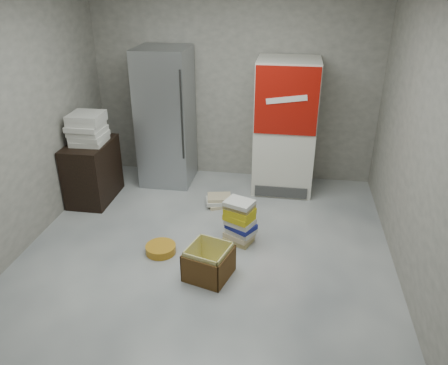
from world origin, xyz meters
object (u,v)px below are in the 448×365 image
object	(u,v)px
steel_fridge	(166,118)
wood_shelf	(93,171)
phonebook_stack_main	(240,222)
cardboard_box	(209,264)
coke_cooler	(285,127)

from	to	relation	value
steel_fridge	wood_shelf	size ratio (longest dim) A/B	2.37
steel_fridge	phonebook_stack_main	xyz separation A→B (m)	(1.23, -1.49, -0.68)
steel_fridge	wood_shelf	xyz separation A→B (m)	(-0.83, -0.73, -0.55)
steel_fridge	cardboard_box	xyz separation A→B (m)	(1.00, -2.14, -0.81)
coke_cooler	steel_fridge	bearing A→B (deg)	179.82
steel_fridge	phonebook_stack_main	bearing A→B (deg)	-50.38
wood_shelf	coke_cooler	bearing A→B (deg)	16.28
wood_shelf	phonebook_stack_main	distance (m)	2.20
cardboard_box	wood_shelf	bearing A→B (deg)	158.59
steel_fridge	coke_cooler	size ratio (longest dim) A/B	1.06
steel_fridge	wood_shelf	world-z (taller)	steel_fridge
coke_cooler	phonebook_stack_main	size ratio (longest dim) A/B	3.35
phonebook_stack_main	cardboard_box	world-z (taller)	phonebook_stack_main
wood_shelf	cardboard_box	world-z (taller)	wood_shelf
cardboard_box	steel_fridge	bearing A→B (deg)	131.26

